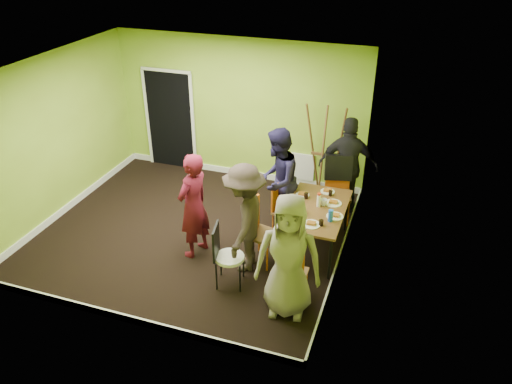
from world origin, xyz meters
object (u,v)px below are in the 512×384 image
Objects in this scene: person_left_near at (245,219)px; person_back_end at (348,166)px; chair_back_end at (338,174)px; person_front_end at (288,257)px; blue_bottle at (331,216)px; person_standing at (193,206)px; dining_table at (316,211)px; orange_bottle at (318,203)px; easel at (324,153)px; thermos at (319,201)px; person_left_far at (277,180)px; chair_bentwood at (225,253)px; chair_left_near at (258,228)px; chair_front_end at (293,272)px; chair_left_far at (283,206)px.

person_back_end reaches higher than person_left_near.
chair_back_end is 0.64× the size of person_front_end.
blue_bottle is at bearing 81.98° from chair_back_end.
blue_bottle is at bearing 116.32° from person_standing.
dining_table is 0.15m from orange_bottle.
easel reaches higher than thermos.
chair_bentwood is at bearing -10.97° from person_left_far.
person_standing is 2.88m from person_back_end.
chair_back_end is 2.68m from chair_bentwood.
chair_back_end is (0.88, 1.71, 0.22)m from chair_left_near.
chair_front_end is 4.35× the size of thermos.
easel is 2.84m from person_standing.
dining_table is 20.13× the size of orange_bottle.
person_left_far reaches higher than person_left_near.
person_left_near is (-1.01, -1.94, 0.05)m from chair_back_end.
chair_left_near reaches higher than chair_front_end.
blue_bottle is 0.11× the size of person_left_far.
thermos is at bearing 89.02° from chair_left_far.
easel is 2.05m from blue_bottle.
person_left_far is at bearing 25.51° from chair_back_end.
person_left_far reaches higher than chair_left_far.
chair_left_near is 2.19m from person_back_end.
person_back_end is at bearing 144.47° from person_left_near.
person_back_end is (0.26, 1.36, 0.19)m from dining_table.
chair_back_end is (0.13, 1.15, 0.11)m from dining_table.
dining_table is 0.85× the size of person_front_end.
chair_bentwood is 3.08m from easel.
orange_bottle is 0.04× the size of person_standing.
blue_bottle is at bearing -46.47° from dining_table.
person_left_far reaches higher than blue_bottle.
person_back_end is (0.13, 0.21, 0.08)m from chair_back_end.
chair_back_end is 1.14m from person_left_far.
dining_table is at bearing 80.48° from person_front_end.
person_left_far reaches higher than dining_table.
person_standing is (-1.87, -1.86, 0.06)m from chair_back_end.
person_left_near reaches higher than thermos.
dining_table is 1.16m from chair_back_end.
person_left_near is at bearing 131.39° from person_front_end.
person_left_near is (-0.13, -0.24, 0.27)m from chair_left_near.
person_front_end is at bearing 42.42° from person_left_near.
orange_bottle is 1.28m from person_back_end.
chair_front_end is at bearing 37.63° from chair_left_far.
person_front_end reaches higher than person_left_near.
person_left_far is 1.05× the size of person_left_near.
person_front_end is at bearing -90.86° from dining_table.
chair_back_end is at bearing 84.47° from thermos.
orange_bottle is at bearing 90.68° from dining_table.
chair_front_end is 0.51× the size of person_left_near.
chair_front_end is at bearing -105.65° from blue_bottle.
chair_front_end is at bearing 72.78° from chair_back_end.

